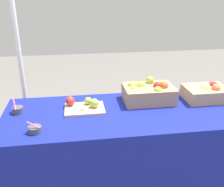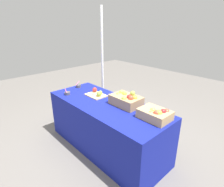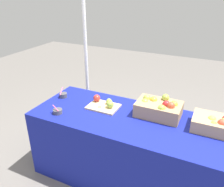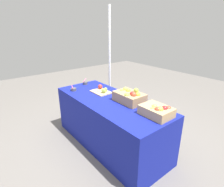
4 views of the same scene
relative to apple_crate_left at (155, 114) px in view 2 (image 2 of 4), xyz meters
The scene contains 8 objects.
ground_plane 1.10m from the apple_crate_left, behind, with size 10.00×10.00×0.00m, color slate.
table 0.87m from the apple_crate_left, behind, with size 1.90×0.76×0.74m, color navy.
apple_crate_left is the anchor object (origin of this frame).
apple_crate_middle 0.51m from the apple_crate_left, behind, with size 0.42×0.28×0.19m.
cutting_board_front 1.06m from the apple_crate_left, behind, with size 0.31×0.23×0.09m.
sample_bowl_near 1.57m from the apple_crate_left, behind, with size 0.09×0.09×0.11m.
sample_bowl_mid 1.45m from the apple_crate_left, 165.86° to the right, with size 0.09×0.09×0.09m.
tent_pole 1.74m from the apple_crate_left, 160.78° to the left, with size 0.04×0.04×2.09m, color white.
Camera 2 is at (1.80, -1.56, 1.81)m, focal length 29.61 mm.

